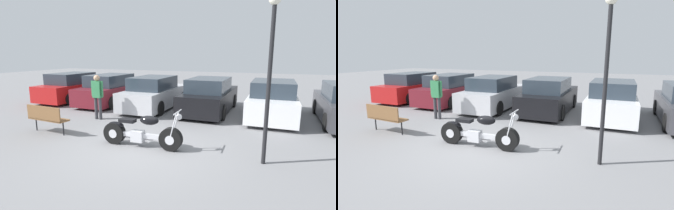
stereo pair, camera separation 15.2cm
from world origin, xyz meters
TOP-DOWN VIEW (x-y plane):
  - ground_plane at (0.00, 0.00)m, footprint 60.00×60.00m
  - motorcycle at (-0.15, 0.13)m, footprint 2.27×0.62m
  - parked_car_red at (-6.94, 5.24)m, footprint 1.78×4.33m
  - parked_car_maroon at (-4.44, 5.16)m, footprint 1.78×4.33m
  - parked_car_silver at (-1.95, 4.88)m, footprint 1.78×4.33m
  - parked_car_black at (0.55, 5.08)m, footprint 1.78×4.33m
  - parked_car_white at (3.04, 5.02)m, footprint 1.78×4.33m
  - park_bench at (-3.41, 0.06)m, footprint 1.44×0.50m
  - lamp_post at (2.97, 0.20)m, footprint 0.24×0.24m
  - person_standing at (-3.07, 2.19)m, footprint 0.52×0.23m

SIDE VIEW (x-z plane):
  - ground_plane at x=0.00m, z-range 0.00..0.00m
  - motorcycle at x=-0.15m, z-range -0.13..0.92m
  - park_bench at x=-3.41m, z-range 0.10..0.99m
  - parked_car_red at x=-6.94m, z-range -0.06..1.40m
  - parked_car_maroon at x=-4.44m, z-range -0.06..1.40m
  - parked_car_silver at x=-1.95m, z-range -0.06..1.40m
  - parked_car_black at x=0.55m, z-range -0.06..1.40m
  - parked_car_white at x=3.04m, z-range -0.06..1.40m
  - person_standing at x=-3.07m, z-range 0.16..1.85m
  - lamp_post at x=2.97m, z-range 0.51..4.18m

